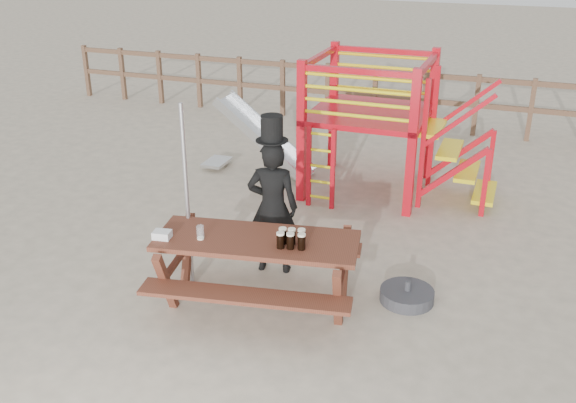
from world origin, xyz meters
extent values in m
plane|color=#C3B197|center=(0.00, 0.00, 0.00)|extent=(60.00, 60.00, 0.00)
cube|color=brown|center=(0.00, 7.00, 1.10)|extent=(15.00, 0.06, 0.10)
cube|color=brown|center=(0.00, 7.00, 0.60)|extent=(15.00, 0.06, 0.10)
cube|color=brown|center=(-7.50, 7.00, 0.60)|extent=(0.09, 0.09, 1.20)
cube|color=brown|center=(-6.50, 7.00, 0.60)|extent=(0.09, 0.09, 1.20)
cube|color=brown|center=(-5.50, 7.00, 0.60)|extent=(0.09, 0.09, 1.20)
cube|color=brown|center=(-4.50, 7.00, 0.60)|extent=(0.09, 0.09, 1.20)
cube|color=brown|center=(-3.50, 7.00, 0.60)|extent=(0.09, 0.09, 1.20)
cube|color=brown|center=(-2.50, 7.00, 0.60)|extent=(0.09, 0.09, 1.20)
cube|color=brown|center=(-1.50, 7.00, 0.60)|extent=(0.09, 0.09, 1.20)
cube|color=brown|center=(-0.50, 7.00, 0.60)|extent=(0.09, 0.09, 1.20)
cube|color=brown|center=(0.50, 7.00, 0.60)|extent=(0.09, 0.09, 1.20)
cube|color=brown|center=(1.50, 7.00, 0.60)|extent=(0.09, 0.09, 1.20)
cube|color=brown|center=(2.50, 7.00, 0.60)|extent=(0.09, 0.09, 1.20)
cube|color=red|center=(-0.60, 2.80, 1.05)|extent=(0.12, 0.12, 2.10)
cube|color=red|center=(1.00, 2.80, 1.05)|extent=(0.12, 0.12, 2.10)
cube|color=red|center=(-0.60, 4.40, 1.05)|extent=(0.12, 0.12, 2.10)
cube|color=red|center=(1.00, 4.40, 1.05)|extent=(0.12, 0.12, 2.10)
cube|color=red|center=(0.20, 3.60, 1.20)|extent=(1.72, 1.72, 0.08)
cube|color=red|center=(0.20, 2.80, 2.00)|extent=(1.60, 0.08, 0.08)
cube|color=red|center=(0.20, 4.40, 2.00)|extent=(1.60, 0.08, 0.08)
cube|color=red|center=(-0.60, 3.60, 2.00)|extent=(0.08, 1.60, 0.08)
cube|color=red|center=(1.00, 3.60, 2.00)|extent=(0.08, 1.60, 0.08)
cylinder|color=yellow|center=(0.20, 2.80, 1.38)|extent=(1.50, 0.05, 0.05)
cylinder|color=yellow|center=(0.20, 4.40, 1.38)|extent=(1.50, 0.05, 0.05)
cylinder|color=yellow|center=(0.20, 2.80, 1.56)|extent=(1.50, 0.05, 0.05)
cylinder|color=yellow|center=(0.20, 4.40, 1.56)|extent=(1.50, 0.05, 0.05)
cylinder|color=yellow|center=(0.20, 2.80, 1.74)|extent=(1.50, 0.05, 0.05)
cylinder|color=yellow|center=(0.20, 4.40, 1.74)|extent=(1.50, 0.05, 0.05)
cylinder|color=yellow|center=(0.20, 2.80, 1.92)|extent=(1.50, 0.05, 0.05)
cylinder|color=yellow|center=(0.20, 4.40, 1.92)|extent=(1.50, 0.05, 0.05)
cube|color=red|center=(-0.43, 2.65, 0.60)|extent=(0.06, 0.06, 1.20)
cube|color=red|center=(-0.07, 2.65, 0.60)|extent=(0.06, 0.06, 1.20)
cylinder|color=yellow|center=(-0.25, 2.65, 0.15)|extent=(0.36, 0.04, 0.04)
cylinder|color=yellow|center=(-0.25, 2.65, 0.39)|extent=(0.36, 0.04, 0.04)
cylinder|color=yellow|center=(-0.25, 2.65, 0.63)|extent=(0.36, 0.04, 0.04)
cylinder|color=yellow|center=(-0.25, 2.65, 0.87)|extent=(0.36, 0.04, 0.04)
cylinder|color=yellow|center=(-0.25, 2.65, 1.11)|extent=(0.36, 0.04, 0.04)
cube|color=yellow|center=(1.15, 3.60, 1.08)|extent=(0.30, 0.90, 0.06)
cube|color=yellow|center=(1.43, 3.60, 0.78)|extent=(0.30, 0.90, 0.06)
cube|color=yellow|center=(1.71, 3.60, 0.48)|extent=(0.30, 0.90, 0.06)
cube|color=yellow|center=(1.99, 3.60, 0.18)|extent=(0.30, 0.90, 0.06)
cube|color=red|center=(1.55, 3.15, 0.60)|extent=(0.95, 0.08, 0.86)
cube|color=red|center=(1.55, 4.05, 0.60)|extent=(0.95, 0.08, 0.86)
cube|color=silver|center=(-1.50, 3.60, 0.62)|extent=(1.53, 0.55, 1.21)
cube|color=silver|center=(-1.50, 3.33, 0.66)|extent=(1.58, 0.04, 1.28)
cube|color=silver|center=(-1.50, 3.87, 0.66)|extent=(1.58, 0.04, 1.28)
cube|color=silver|center=(-2.40, 3.60, 0.10)|extent=(0.35, 0.55, 0.05)
cube|color=brown|center=(-0.06, -0.12, 0.79)|extent=(2.22, 1.15, 0.05)
cube|color=brown|center=(0.04, -0.69, 0.48)|extent=(2.13, 0.66, 0.04)
cube|color=brown|center=(-0.17, 0.45, 0.48)|extent=(2.13, 0.66, 0.04)
cube|color=brown|center=(-0.95, -0.28, 0.38)|extent=(0.31, 1.26, 0.76)
cube|color=brown|center=(0.82, 0.04, 0.38)|extent=(0.31, 1.26, 0.76)
imported|color=black|center=(-0.21, 0.69, 0.81)|extent=(0.66, 0.50, 1.62)
cube|color=#0B8023|center=(-0.24, 0.82, 1.00)|extent=(0.07, 0.03, 0.38)
cylinder|color=black|center=(-0.21, 0.69, 1.62)|extent=(0.37, 0.37, 0.01)
cylinder|color=black|center=(-0.21, 0.69, 1.77)|extent=(0.25, 0.25, 0.28)
cube|color=white|center=(-0.23, 0.81, 1.87)|extent=(0.13, 0.03, 0.03)
cylinder|color=#B2B2B7|center=(-0.98, 0.09, 1.06)|extent=(0.05, 0.05, 2.12)
cylinder|color=#343539|center=(1.43, 0.54, 0.07)|extent=(0.59, 0.59, 0.14)
cylinder|color=#343539|center=(1.43, 0.54, 0.19)|extent=(0.07, 0.07, 0.11)
cube|color=white|center=(-0.99, -0.46, 0.86)|extent=(0.20, 0.17, 0.08)
cylinder|color=black|center=(0.24, -0.23, 0.89)|extent=(0.08, 0.08, 0.15)
cylinder|color=#FCEFCE|center=(0.24, -0.23, 0.98)|extent=(0.08, 0.08, 0.02)
cylinder|color=black|center=(0.34, -0.21, 0.89)|extent=(0.08, 0.08, 0.15)
cylinder|color=#FCEFCE|center=(0.34, -0.21, 0.98)|extent=(0.08, 0.08, 0.02)
cylinder|color=black|center=(0.45, -0.18, 0.89)|extent=(0.08, 0.08, 0.15)
cylinder|color=#FCEFCE|center=(0.45, -0.18, 0.98)|extent=(0.08, 0.08, 0.02)
cylinder|color=black|center=(0.23, -0.12, 0.89)|extent=(0.08, 0.08, 0.15)
cylinder|color=#FCEFCE|center=(0.23, -0.12, 0.98)|extent=(0.08, 0.08, 0.02)
cylinder|color=black|center=(0.32, -0.11, 0.89)|extent=(0.08, 0.08, 0.15)
cylinder|color=#FCEFCE|center=(0.32, -0.11, 0.98)|extent=(0.08, 0.08, 0.02)
cylinder|color=black|center=(0.42, -0.08, 0.89)|extent=(0.08, 0.08, 0.15)
cylinder|color=#FCEFCE|center=(0.42, -0.08, 0.98)|extent=(0.08, 0.08, 0.02)
cylinder|color=silver|center=(-0.60, -0.34, 0.89)|extent=(0.08, 0.08, 0.15)
cylinder|color=#FCEFCE|center=(-0.60, -0.34, 0.83)|extent=(0.07, 0.07, 0.02)
camera|label=1|loc=(2.33, -5.58, 3.83)|focal=40.00mm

